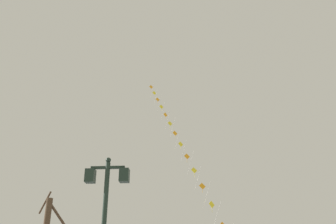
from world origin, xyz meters
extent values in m
sphere|color=#1E2D23|center=(-3.04, 8.08, 4.50)|extent=(0.16, 0.16, 0.16)
cube|color=#1E2D23|center=(-3.04, 8.08, 4.27)|extent=(1.03, 0.08, 0.08)
cube|color=#1E2D23|center=(-3.56, 8.08, 4.02)|extent=(0.28, 0.28, 0.40)
cube|color=beige|center=(-3.56, 8.08, 4.02)|extent=(0.19, 0.19, 0.30)
cube|color=#1E2D23|center=(-2.53, 8.08, 4.02)|extent=(0.28, 0.28, 0.40)
cube|color=beige|center=(-2.53, 8.08, 4.02)|extent=(0.19, 0.19, 0.30)
cylinder|color=silver|center=(1.04, 22.74, 4.90)|extent=(0.59, 1.40, 1.60)
cylinder|color=silver|center=(0.47, 24.12, 6.48)|extent=(0.59, 1.40, 1.60)
cylinder|color=silver|center=(-0.10, 25.50, 8.06)|extent=(0.59, 1.40, 1.60)
cylinder|color=silver|center=(-0.67, 26.88, 9.64)|extent=(0.59, 1.40, 1.60)
cylinder|color=silver|center=(-1.24, 28.25, 11.22)|extent=(0.59, 1.40, 1.60)
cylinder|color=silver|center=(-1.81, 29.63, 12.81)|extent=(0.59, 1.40, 1.60)
cylinder|color=silver|center=(-2.38, 31.01, 14.39)|extent=(0.59, 1.40, 1.60)
cylinder|color=silver|center=(-2.95, 32.39, 15.97)|extent=(0.59, 1.40, 1.60)
cylinder|color=silver|center=(-3.52, 33.77, 17.55)|extent=(0.59, 1.40, 1.60)
cylinder|color=silver|center=(-4.09, 35.15, 19.13)|extent=(0.59, 1.40, 1.60)
cylinder|color=silver|center=(-4.65, 36.53, 20.71)|extent=(0.59, 1.40, 1.60)
cylinder|color=silver|center=(-5.22, 37.91, 22.30)|extent=(0.59, 1.40, 1.60)
cube|color=yellow|center=(0.76, 23.43, 5.69)|extent=(0.41, 0.31, 0.50)
cylinder|color=yellow|center=(0.76, 23.43, 5.30)|extent=(0.04, 0.05, 0.38)
cube|color=orange|center=(0.19, 24.81, 7.27)|extent=(0.50, 0.10, 0.50)
cylinder|color=orange|center=(0.19, 24.81, 6.92)|extent=(0.02, 0.05, 0.30)
cube|color=yellow|center=(-0.38, 26.19, 8.85)|extent=(0.49, 0.14, 0.50)
cylinder|color=yellow|center=(-0.38, 26.19, 8.47)|extent=(0.03, 0.07, 0.37)
cube|color=orange|center=(-0.95, 27.57, 10.43)|extent=(0.49, 0.12, 0.50)
cylinder|color=orange|center=(-0.95, 27.57, 10.06)|extent=(0.02, 0.04, 0.35)
cube|color=yellow|center=(-1.52, 28.94, 12.01)|extent=(0.45, 0.24, 0.50)
cylinder|color=yellow|center=(-1.52, 28.94, 11.68)|extent=(0.03, 0.04, 0.28)
cube|color=orange|center=(-2.09, 30.32, 13.60)|extent=(0.46, 0.22, 0.50)
cylinder|color=orange|center=(-2.09, 30.32, 13.27)|extent=(0.03, 0.03, 0.25)
cube|color=yellow|center=(-2.66, 31.70, 15.18)|extent=(0.46, 0.22, 0.50)
cylinder|color=yellow|center=(-2.66, 31.70, 14.79)|extent=(0.03, 0.04, 0.38)
cube|color=orange|center=(-3.23, 33.08, 16.76)|extent=(0.42, 0.29, 0.50)
cylinder|color=orange|center=(-3.23, 33.08, 16.40)|extent=(0.04, 0.05, 0.33)
cube|color=yellow|center=(-3.80, 34.46, 18.34)|extent=(0.46, 0.22, 0.50)
cylinder|color=yellow|center=(-3.80, 34.46, 18.00)|extent=(0.03, 0.04, 0.30)
cube|color=orange|center=(-4.37, 35.84, 19.92)|extent=(0.46, 0.21, 0.50)
cylinder|color=orange|center=(-4.37, 35.84, 19.59)|extent=(0.03, 0.04, 0.26)
cube|color=yellow|center=(-4.94, 37.22, 21.50)|extent=(0.46, 0.22, 0.50)
cylinder|color=yellow|center=(-4.94, 37.22, 21.12)|extent=(0.03, 0.05, 0.38)
cube|color=orange|center=(-5.51, 38.60, 23.09)|extent=(0.49, 0.12, 0.50)
cylinder|color=orange|center=(-5.51, 38.60, 22.70)|extent=(0.02, 0.02, 0.38)
cylinder|color=#4C3826|center=(-5.19, 10.48, 3.10)|extent=(0.79, 0.77, 1.11)
cylinder|color=#4C3826|center=(-5.79, 10.41, 3.66)|extent=(0.60, 0.58, 0.71)
camera|label=1|loc=(-0.51, -2.38, 1.41)|focal=38.83mm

